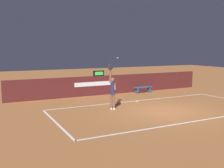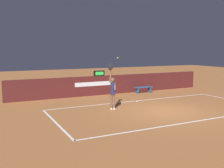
{
  "view_description": "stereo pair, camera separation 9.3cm",
  "coord_description": "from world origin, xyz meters",
  "px_view_note": "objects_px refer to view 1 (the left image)",
  "views": [
    {
      "loc": [
        -8.48,
        -10.71,
        3.2
      ],
      "look_at": [
        -2.38,
        1.46,
        1.39
      ],
      "focal_mm": 42.11,
      "sensor_mm": 36.0,
      "label": 1
    },
    {
      "loc": [
        -8.4,
        -10.75,
        3.2
      ],
      "look_at": [
        -2.38,
        1.46,
        1.39
      ],
      "focal_mm": 42.11,
      "sensor_mm": 36.0,
      "label": 2
    }
  ],
  "objects_px": {
    "speed_display": "(99,73)",
    "tennis_player": "(112,90)",
    "tennis_ball": "(118,58)",
    "courtside_bench_near": "(143,88)"
  },
  "relations": [
    {
      "from": "tennis_ball",
      "to": "courtside_bench_near",
      "type": "distance_m",
      "value": 6.19
    },
    {
      "from": "speed_display",
      "to": "courtside_bench_near",
      "type": "distance_m",
      "value": 3.49
    },
    {
      "from": "speed_display",
      "to": "tennis_player",
      "type": "distance_m",
      "value": 4.54
    },
    {
      "from": "tennis_ball",
      "to": "courtside_bench_near",
      "type": "relative_size",
      "value": 0.05
    },
    {
      "from": "tennis_ball",
      "to": "courtside_bench_near",
      "type": "bearing_deg",
      "value": 43.13
    },
    {
      "from": "tennis_player",
      "to": "courtside_bench_near",
      "type": "relative_size",
      "value": 1.76
    },
    {
      "from": "speed_display",
      "to": "courtside_bench_near",
      "type": "bearing_deg",
      "value": -13.21
    },
    {
      "from": "speed_display",
      "to": "tennis_player",
      "type": "relative_size",
      "value": 0.32
    },
    {
      "from": "speed_display",
      "to": "tennis_ball",
      "type": "xyz_separation_m",
      "value": [
        -0.96,
        -4.65,
        1.22
      ]
    },
    {
      "from": "tennis_ball",
      "to": "courtside_bench_near",
      "type": "xyz_separation_m",
      "value": [
        4.17,
        3.9,
        -2.4
      ]
    }
  ]
}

